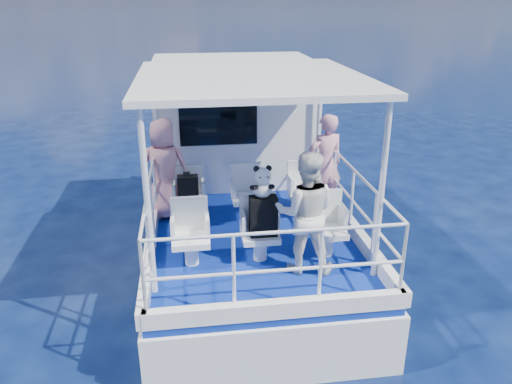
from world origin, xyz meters
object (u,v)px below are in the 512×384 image
passenger_stbd_aft (305,213)px  backpack_center (263,216)px  panda (262,182)px  passenger_port_fwd (164,169)px

passenger_stbd_aft → backpack_center: bearing=-17.6°
backpack_center → passenger_stbd_aft: bearing=-30.4°
backpack_center → panda: 0.47m
passenger_port_fwd → passenger_stbd_aft: bearing=141.5°
backpack_center → panda: (-0.01, 0.01, 0.47)m
passenger_port_fwd → backpack_center: bearing=137.1°
passenger_port_fwd → passenger_stbd_aft: 2.58m
passenger_port_fwd → passenger_stbd_aft: passenger_port_fwd is taller
passenger_stbd_aft → panda: size_ratio=3.83×
passenger_stbd_aft → passenger_port_fwd: bearing=-34.1°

